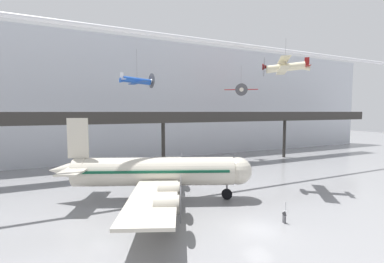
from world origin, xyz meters
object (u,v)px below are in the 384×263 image
object	(u,v)px
suspended_plane_blue_trainer	(137,81)
stanchion_barrier	(286,208)
suspended_plane_red_highwing	(241,92)
suspended_plane_cream_biplane	(285,67)
info_sign_pedestal	(284,218)
airliner_silver_main	(154,172)

from	to	relation	value
suspended_plane_blue_trainer	stanchion_barrier	size ratio (longest dim) A/B	6.58
suspended_plane_red_highwing	suspended_plane_cream_biplane	bearing A→B (deg)	14.10
suspended_plane_blue_trainer	info_sign_pedestal	size ratio (longest dim) A/B	5.71
stanchion_barrier	suspended_plane_cream_biplane	bearing A→B (deg)	48.83
suspended_plane_cream_biplane	stanchion_barrier	size ratio (longest dim) A/B	6.36
stanchion_barrier	info_sign_pedestal	distance (m)	3.21
suspended_plane_cream_biplane	stanchion_barrier	distance (m)	19.35
suspended_plane_cream_biplane	stanchion_barrier	xyz separation A→B (m)	(-6.33, -7.24, -16.80)
airliner_silver_main	info_sign_pedestal	xyz separation A→B (m)	(9.84, -11.58, -3.09)
suspended_plane_cream_biplane	suspended_plane_red_highwing	bearing A→B (deg)	-70.64
airliner_silver_main	suspended_plane_cream_biplane	bearing A→B (deg)	15.54
suspended_plane_cream_biplane	stanchion_barrier	world-z (taller)	suspended_plane_cream_biplane
info_sign_pedestal	airliner_silver_main	bearing A→B (deg)	144.30
suspended_plane_cream_biplane	suspended_plane_blue_trainer	bearing A→B (deg)	-2.33
suspended_plane_red_highwing	info_sign_pedestal	world-z (taller)	suspended_plane_red_highwing
suspended_plane_red_highwing	info_sign_pedestal	bearing A→B (deg)	5.16
suspended_plane_cream_biplane	airliner_silver_main	bearing A→B (deg)	31.43
airliner_silver_main	suspended_plane_blue_trainer	size ratio (longest dim) A/B	3.89
suspended_plane_red_highwing	stanchion_barrier	world-z (taller)	suspended_plane_red_highwing
suspended_plane_red_highwing	stanchion_barrier	bearing A→B (deg)	7.15
airliner_silver_main	suspended_plane_cream_biplane	size ratio (longest dim) A/B	4.02
suspended_plane_red_highwing	suspended_plane_blue_trainer	world-z (taller)	suspended_plane_blue_trainer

